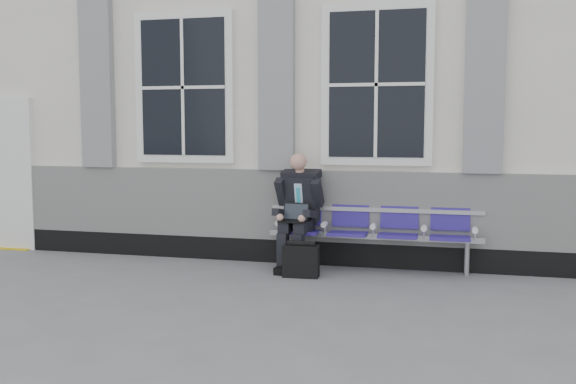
# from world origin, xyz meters

# --- Properties ---
(ground) EXTENTS (70.00, 70.00, 0.00)m
(ground) POSITION_xyz_m (0.00, 0.00, 0.00)
(ground) COLOR slate
(ground) RESTS_ON ground
(station_building) EXTENTS (14.40, 4.40, 4.49)m
(station_building) POSITION_xyz_m (-0.02, 3.47, 2.22)
(station_building) COLOR silver
(station_building) RESTS_ON ground
(bench) EXTENTS (2.60, 0.47, 0.91)m
(bench) POSITION_xyz_m (0.35, 1.32, 0.55)
(bench) COLOR #9EA0A3
(bench) RESTS_ON ground
(businessman) EXTENTS (0.59, 0.80, 1.42)m
(businessman) POSITION_xyz_m (-0.56, 1.19, 0.77)
(businessman) COLOR black
(businessman) RESTS_ON ground
(briefcase) EXTENTS (0.42, 0.19, 0.43)m
(briefcase) POSITION_xyz_m (-0.42, 0.74, 0.20)
(briefcase) COLOR black
(briefcase) RESTS_ON ground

